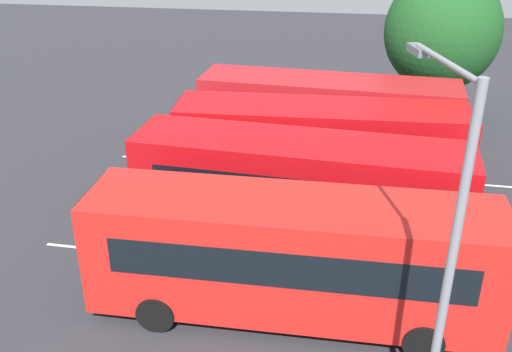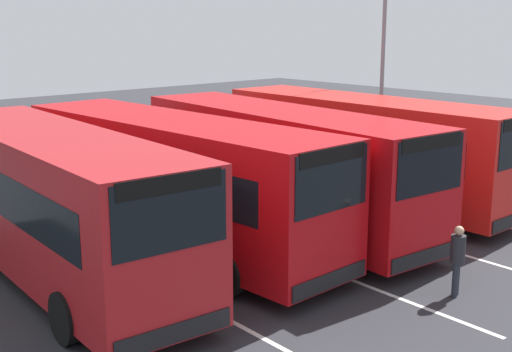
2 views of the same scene
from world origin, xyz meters
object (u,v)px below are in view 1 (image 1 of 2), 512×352
bus_far_right (290,255)px  street_lamp (441,272)px  bus_far_left (327,115)px  bus_center_right (298,186)px  depot_tree (442,31)px  pedestrian (123,189)px  bus_center_left (320,146)px

bus_far_right → street_lamp: size_ratio=1.31×
bus_far_left → bus_center_right: (0.63, 6.66, 0.00)m
bus_far_left → bus_center_right: 6.69m
street_lamp → depot_tree: 20.29m
pedestrian → street_lamp: (-9.24, 8.93, 3.73)m
bus_far_left → street_lamp: size_ratio=1.33×
bus_center_left → pedestrian: (6.74, 2.64, -0.95)m
bus_far_right → pedestrian: 7.95m
bus_center_left → bus_far_right: bearing=85.1°
pedestrian → depot_tree: 16.70m
bus_center_right → depot_tree: (-5.67, -11.89, 2.52)m
bus_far_left → bus_far_right: 10.62m
depot_tree → bus_center_right: bearing=64.5°
pedestrian → bus_center_left: bearing=0.6°
bus_far_left → street_lamp: street_lamp is taller
bus_center_left → bus_center_right: bearing=79.6°
bus_center_right → street_lamp: street_lamp is taller
bus_center_left → pedestrian: bus_center_left is taller
bus_far_right → bus_center_left: bearing=-92.4°
bus_far_left → depot_tree: bearing=-129.6°
pedestrian → street_lamp: bearing=-64.9°
bus_center_left → street_lamp: size_ratio=1.32×
bus_far_left → pedestrian: bearing=45.2°
bus_far_left → depot_tree: size_ratio=1.49×
bus_center_left → bus_far_right: same height
bus_center_left → bus_far_right: size_ratio=1.01×
bus_center_left → bus_center_right: 3.39m
bus_center_left → depot_tree: size_ratio=1.48×
bus_center_right → pedestrian: size_ratio=6.74×
bus_center_right → depot_tree: bearing=-110.8°
bus_far_right → bus_center_right: bearing=-87.7°
bus_center_left → street_lamp: street_lamp is taller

